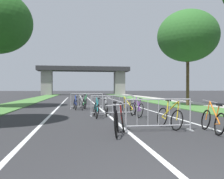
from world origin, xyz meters
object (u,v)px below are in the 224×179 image
Objects in this scene: bicycle_green_5 at (84,104)px; bicycle_red_3 at (122,119)px; crowd_barrier_nearest at (159,115)px; crowd_barrier_second at (112,106)px; bicycle_blue_7 at (75,104)px; bicycle_yellow_11 at (169,117)px; bicycle_silver_0 at (106,108)px; bicycle_yellow_1 at (129,108)px; crowd_barrier_third at (87,101)px; bicycle_teal_2 at (96,109)px; bicycle_white_6 at (82,103)px; bicycle_orange_9 at (213,121)px; bicycle_black_4 at (116,122)px; tree_right_oak_near at (188,36)px; bicycle_purple_8 at (137,109)px; bicycle_silver_10 at (106,104)px.

bicycle_red_3 is at bearing -72.57° from bicycle_green_5.
bicycle_green_5 is at bearing 106.01° from bicycle_red_3.
bicycle_red_3 is (-1.13, 0.45, -0.15)m from crowd_barrier_nearest.
crowd_barrier_nearest is 1.22m from bicycle_red_3.
crowd_barrier_nearest is at bearing -79.43° from crowd_barrier_second.
bicycle_blue_7 is 8.73m from bicycle_yellow_11.
bicycle_yellow_1 is at bearing 13.31° from bicycle_silver_0.
crowd_barrier_third is at bearing 83.28° from bicycle_green_5.
crowd_barrier_third is 1.25× the size of bicycle_teal_2.
bicycle_white_6 is (-2.34, 4.53, 0.01)m from bicycle_yellow_1.
bicycle_blue_7 is at bearing 107.57° from crowd_barrier_nearest.
crowd_barrier_nearest and crowd_barrier_second have the same top height.
bicycle_orange_9 is (3.53, -9.48, -0.14)m from crowd_barrier_third.
crowd_barrier_third is 9.41m from bicycle_black_4.
bicycle_white_6 reaches higher than bicycle_silver_0.
bicycle_green_5 is (-0.99, 7.97, 0.03)m from bicycle_red_3.
bicycle_silver_0 is 1.06m from bicycle_teal_2.
bicycle_silver_0 is at bearing 102.78° from crowd_barrier_nearest.
bicycle_silver_0 is 4.73m from bicycle_white_6.
tree_right_oak_near is 4.53× the size of bicycle_purple_8.
bicycle_white_6 reaches higher than bicycle_red_3.
bicycle_black_4 is at bearing 14.39° from bicycle_yellow_11.
tree_right_oak_near is 4.66× the size of bicycle_silver_10.
bicycle_red_3 is 0.97× the size of bicycle_green_5.
bicycle_yellow_1 is 5.09m from bicycle_white_6.
bicycle_silver_0 is 0.99× the size of bicycle_black_4.
crowd_barrier_nearest is 4.98m from bicycle_silver_0.
bicycle_white_6 is at bearing -81.83° from bicycle_yellow_11.
bicycle_purple_8 reaches higher than bicycle_red_3.
bicycle_white_6 is at bearing 103.06° from bicycle_yellow_1.
crowd_barrier_second is at bearing 29.20° from bicycle_teal_2.
bicycle_white_6 is (-8.38, -1.09, -5.17)m from tree_right_oak_near.
bicycle_silver_0 is 1.01× the size of bicycle_yellow_11.
bicycle_silver_10 is at bearing 75.64° from bicycle_teal_2.
bicycle_white_6 is at bearing 105.95° from crowd_barrier_second.
bicycle_yellow_11 reaches higher than bicycle_teal_2.
bicycle_blue_7 is 1.02× the size of bicycle_yellow_11.
bicycle_white_6 is 1.03× the size of bicycle_yellow_11.
bicycle_purple_8 reaches higher than bicycle_orange_9.
bicycle_yellow_11 is at bearing -75.25° from bicycle_blue_7.
bicycle_black_4 is (-1.46, -0.39, -0.13)m from crowd_barrier_nearest.
tree_right_oak_near is at bearing 75.63° from bicycle_orange_9.
bicycle_red_3 is at bearing -99.50° from bicycle_black_4.
bicycle_purple_8 is (2.99, -4.67, 0.02)m from bicycle_blue_7.
bicycle_white_6 is 1.01× the size of bicycle_purple_8.
bicycle_yellow_11 is at bearing -58.84° from bicycle_silver_0.
bicycle_silver_10 is (0.40, 3.58, -0.02)m from bicycle_silver_0.
crowd_barrier_second is 1.26× the size of bicycle_green_5.
bicycle_white_6 is 1.01× the size of bicycle_blue_7.
bicycle_yellow_11 is (0.27, -3.43, 0.00)m from bicycle_purple_8.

